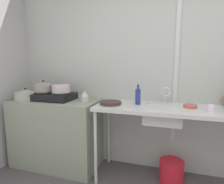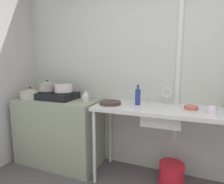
{
  "view_description": "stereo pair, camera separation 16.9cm",
  "coord_description": "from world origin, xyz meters",
  "px_view_note": "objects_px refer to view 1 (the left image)",
  "views": [
    {
      "loc": [
        -0.17,
        -0.58,
        1.34
      ],
      "look_at": [
        -0.77,
        1.41,
        1.03
      ],
      "focal_mm": 28.59,
      "sensor_mm": 36.0,
      "label": 1
    },
    {
      "loc": [
        -0.01,
        -0.52,
        1.34
      ],
      "look_at": [
        -0.77,
        1.41,
        1.03
      ],
      "focal_mm": 28.59,
      "sensor_mm": 36.0,
      "label": 2
    }
  ],
  "objects_px": {
    "bottle_by_sink": "(138,96)",
    "pot_beside_stove": "(26,95)",
    "stove": "(53,96)",
    "faucet": "(165,93)",
    "small_bowl_on_drainboard": "(190,106)",
    "sink_basin": "(162,114)",
    "pot_on_right_burner": "(61,89)",
    "frying_pan": "(111,103)",
    "percolator": "(85,96)",
    "cup_by_rack": "(211,108)",
    "bucket_on_floor": "(171,172)",
    "pot_on_left_burner": "(43,87)"
  },
  "relations": [
    {
      "from": "stove",
      "to": "percolator",
      "type": "relative_size",
      "value": 3.85
    },
    {
      "from": "frying_pan",
      "to": "bucket_on_floor",
      "type": "bearing_deg",
      "value": 5.0
    },
    {
      "from": "stove",
      "to": "pot_on_right_burner",
      "type": "height_order",
      "value": "pot_on_right_burner"
    },
    {
      "from": "pot_on_left_burner",
      "to": "small_bowl_on_drainboard",
      "type": "relative_size",
      "value": 1.68
    },
    {
      "from": "pot_on_right_burner",
      "to": "pot_beside_stove",
      "type": "xyz_separation_m",
      "value": [
        -0.45,
        -0.13,
        -0.08
      ]
    },
    {
      "from": "stove",
      "to": "pot_on_left_burner",
      "type": "bearing_deg",
      "value": -180.0
    },
    {
      "from": "pot_on_left_burner",
      "to": "small_bowl_on_drainboard",
      "type": "bearing_deg",
      "value": 1.18
    },
    {
      "from": "pot_beside_stove",
      "to": "bottle_by_sink",
      "type": "bearing_deg",
      "value": 6.69
    },
    {
      "from": "bucket_on_floor",
      "to": "stove",
      "type": "bearing_deg",
      "value": -179.6
    },
    {
      "from": "percolator",
      "to": "bottle_by_sink",
      "type": "height_order",
      "value": "bottle_by_sink"
    },
    {
      "from": "stove",
      "to": "frying_pan",
      "type": "bearing_deg",
      "value": -3.61
    },
    {
      "from": "pot_on_left_burner",
      "to": "cup_by_rack",
      "type": "bearing_deg",
      "value": -2.48
    },
    {
      "from": "faucet",
      "to": "small_bowl_on_drainboard",
      "type": "xyz_separation_m",
      "value": [
        0.26,
        -0.13,
        -0.11
      ]
    },
    {
      "from": "cup_by_rack",
      "to": "frying_pan",
      "type": "bearing_deg",
      "value": 178.09
    },
    {
      "from": "pot_on_right_burner",
      "to": "frying_pan",
      "type": "xyz_separation_m",
      "value": [
        0.68,
        -0.05,
        -0.14
      ]
    },
    {
      "from": "pot_beside_stove",
      "to": "stove",
      "type": "bearing_deg",
      "value": 21.61
    },
    {
      "from": "sink_basin",
      "to": "cup_by_rack",
      "type": "height_order",
      "value": "cup_by_rack"
    },
    {
      "from": "stove",
      "to": "bottle_by_sink",
      "type": "distance_m",
      "value": 1.12
    },
    {
      "from": "cup_by_rack",
      "to": "small_bowl_on_drainboard",
      "type": "height_order",
      "value": "cup_by_rack"
    },
    {
      "from": "pot_on_left_burner",
      "to": "pot_on_right_burner",
      "type": "xyz_separation_m",
      "value": [
        0.27,
        0.0,
        -0.02
      ]
    },
    {
      "from": "pot_beside_stove",
      "to": "pot_on_right_burner",
      "type": "bearing_deg",
      "value": 15.58
    },
    {
      "from": "pot_on_left_burner",
      "to": "sink_basin",
      "type": "height_order",
      "value": "pot_on_left_burner"
    },
    {
      "from": "small_bowl_on_drainboard",
      "to": "sink_basin",
      "type": "bearing_deg",
      "value": -170.72
    },
    {
      "from": "cup_by_rack",
      "to": "small_bowl_on_drainboard",
      "type": "xyz_separation_m",
      "value": [
        -0.17,
        0.12,
        -0.02
      ]
    },
    {
      "from": "stove",
      "to": "faucet",
      "type": "relative_size",
      "value": 2.72
    },
    {
      "from": "pot_beside_stove",
      "to": "bucket_on_floor",
      "type": "xyz_separation_m",
      "value": [
        1.84,
        0.14,
        -0.83
      ]
    },
    {
      "from": "pot_on_left_burner",
      "to": "pot_on_right_burner",
      "type": "relative_size",
      "value": 0.99
    },
    {
      "from": "frying_pan",
      "to": "cup_by_rack",
      "type": "bearing_deg",
      "value": -1.91
    },
    {
      "from": "pot_beside_stove",
      "to": "bucket_on_floor",
      "type": "bearing_deg",
      "value": 4.22
    },
    {
      "from": "pot_beside_stove",
      "to": "small_bowl_on_drainboard",
      "type": "distance_m",
      "value": 2.01
    },
    {
      "from": "faucet",
      "to": "bottle_by_sink",
      "type": "distance_m",
      "value": 0.33
    },
    {
      "from": "pot_on_right_burner",
      "to": "small_bowl_on_drainboard",
      "type": "height_order",
      "value": "pot_on_right_burner"
    },
    {
      "from": "pot_on_right_burner",
      "to": "percolator",
      "type": "height_order",
      "value": "pot_on_right_burner"
    },
    {
      "from": "stove",
      "to": "faucet",
      "type": "bearing_deg",
      "value": 6.53
    },
    {
      "from": "faucet",
      "to": "stove",
      "type": "bearing_deg",
      "value": -173.47
    },
    {
      "from": "faucet",
      "to": "bucket_on_floor",
      "type": "height_order",
      "value": "faucet"
    },
    {
      "from": "pot_beside_stove",
      "to": "percolator",
      "type": "distance_m",
      "value": 0.79
    },
    {
      "from": "faucet",
      "to": "pot_on_left_burner",
      "type": "bearing_deg",
      "value": -174.02
    },
    {
      "from": "pot_on_right_burner",
      "to": "percolator",
      "type": "bearing_deg",
      "value": -2.21
    },
    {
      "from": "pot_beside_stove",
      "to": "bottle_by_sink",
      "type": "distance_m",
      "value": 1.44
    },
    {
      "from": "frying_pan",
      "to": "bottle_by_sink",
      "type": "relative_size",
      "value": 1.08
    },
    {
      "from": "pot_on_right_burner",
      "to": "bottle_by_sink",
      "type": "xyz_separation_m",
      "value": [
        0.99,
        0.04,
        -0.06
      ]
    },
    {
      "from": "stove",
      "to": "cup_by_rack",
      "type": "bearing_deg",
      "value": -2.66
    },
    {
      "from": "pot_on_right_burner",
      "to": "sink_basin",
      "type": "height_order",
      "value": "pot_on_right_burner"
    },
    {
      "from": "stove",
      "to": "percolator",
      "type": "bearing_deg",
      "value": -1.59
    },
    {
      "from": "frying_pan",
      "to": "bucket_on_floor",
      "type": "height_order",
      "value": "frying_pan"
    },
    {
      "from": "small_bowl_on_drainboard",
      "to": "pot_beside_stove",
      "type": "bearing_deg",
      "value": -175.35
    },
    {
      "from": "pot_on_right_burner",
      "to": "frying_pan",
      "type": "distance_m",
      "value": 0.7
    },
    {
      "from": "small_bowl_on_drainboard",
      "to": "percolator",
      "type": "bearing_deg",
      "value": -177.62
    },
    {
      "from": "bottle_by_sink",
      "to": "pot_beside_stove",
      "type": "bearing_deg",
      "value": -173.31
    }
  ]
}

